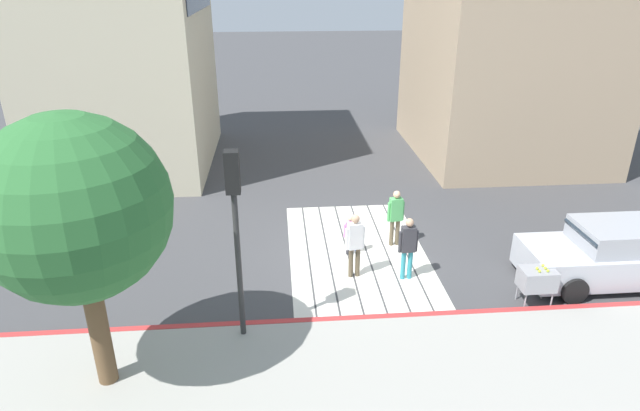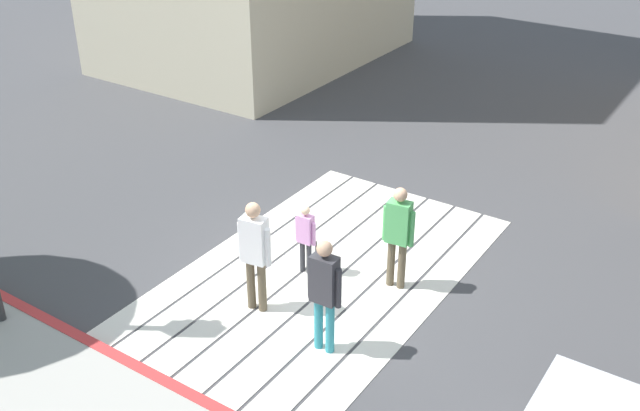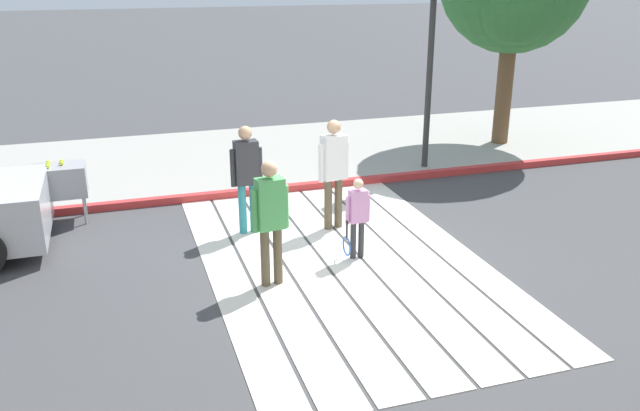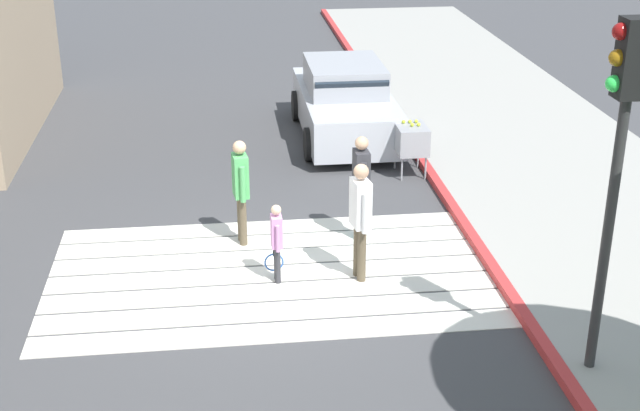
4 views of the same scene
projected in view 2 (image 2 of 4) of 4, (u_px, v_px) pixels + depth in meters
The scene contains 7 objects.
ground_plane at pixel (321, 274), 11.59m from camera, with size 120.00×120.00×0.00m, color #424244.
crosswalk_stripes at pixel (321, 273), 11.59m from camera, with size 6.40×3.80×0.01m.
curb_painted at pixel (177, 390), 9.18m from camera, with size 0.16×40.00×0.13m, color #BC3333.
pedestrian_adult_lead at pixel (398, 231), 10.82m from camera, with size 0.26×0.49×1.69m.
pedestrian_adult_trailing at pixel (324, 289), 9.51m from camera, with size 0.23×0.50×1.71m.
pedestrian_adult_side at pixel (255, 249), 10.30m from camera, with size 0.28×0.51×1.76m.
pedestrian_child_with_racket at pixel (306, 236), 11.31m from camera, with size 0.28×0.37×1.19m.
Camera 2 is at (-8.05, -5.35, 6.48)m, focal length 41.32 mm.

